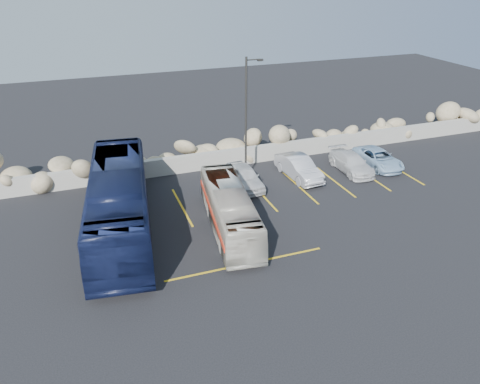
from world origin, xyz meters
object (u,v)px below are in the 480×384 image
object	(u,v)px
vintage_bus	(230,210)
car_c	(351,163)
lamppost	(247,117)
tour_coach	(119,202)
car_d	(378,158)
car_a	(245,177)
car_b	(299,168)

from	to	relation	value
vintage_bus	car_c	distance (m)	11.38
lamppost	tour_coach	size ratio (longest dim) A/B	0.64
car_d	car_c	bearing A→B (deg)	-177.20
car_a	car_c	world-z (taller)	car_a
vintage_bus	tour_coach	world-z (taller)	tour_coach
car_d	lamppost	bearing A→B (deg)	172.56
tour_coach	car_d	world-z (taller)	tour_coach
car_a	car_d	distance (m)	10.06
car_b	car_d	size ratio (longest dim) A/B	1.01
car_b	car_c	size ratio (longest dim) A/B	1.02
lamppost	vintage_bus	distance (m)	7.37
lamppost	car_c	bearing A→B (deg)	-10.65
car_d	vintage_bus	bearing A→B (deg)	-159.97
lamppost	car_d	bearing A→B (deg)	-7.52
vintage_bus	car_a	bearing A→B (deg)	68.61
tour_coach	vintage_bus	bearing A→B (deg)	-10.86
car_a	vintage_bus	bearing A→B (deg)	-119.49
vintage_bus	car_a	distance (m)	5.45
car_c	car_a	bearing A→B (deg)	-179.82
lamppost	car_c	xyz separation A→B (m)	(7.24, -1.36, -3.68)
tour_coach	car_c	world-z (taller)	tour_coach
car_c	lamppost	bearing A→B (deg)	171.29
car_a	car_b	size ratio (longest dim) A/B	0.92
lamppost	car_a	xyz separation A→B (m)	(-0.55, -1.12, -3.61)
car_b	car_c	world-z (taller)	car_b
lamppost	car_a	world-z (taller)	lamppost
tour_coach	car_b	xyz separation A→B (m)	(12.06, 2.96, -1.01)
lamppost	car_b	size ratio (longest dim) A/B	1.83
tour_coach	car_c	size ratio (longest dim) A/B	2.92
vintage_bus	car_c	size ratio (longest dim) A/B	1.98
car_a	car_d	bearing A→B (deg)	-1.13
lamppost	car_d	distance (m)	10.27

